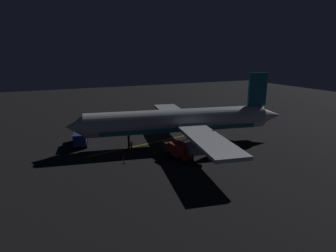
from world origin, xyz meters
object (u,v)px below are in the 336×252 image
(traffic_cone_near_left, at_px, (125,162))
(traffic_cone_near_right, at_px, (154,152))
(ground_crew_worker, at_px, (131,146))
(traffic_cone_far, at_px, (123,158))
(airliner, at_px, (182,121))
(baggage_truck, at_px, (80,138))
(catering_truck, at_px, (178,150))
(traffic_cone_under_wing, at_px, (116,150))

(traffic_cone_near_left, bearing_deg, traffic_cone_near_right, -69.15)
(ground_crew_worker, bearing_deg, traffic_cone_far, 143.91)
(airliner, xyz_separation_m, traffic_cone_near_right, (-2.80, 6.36, -3.82))
(baggage_truck, height_order, traffic_cone_far, baggage_truck)
(catering_truck, relative_size, traffic_cone_under_wing, 11.02)
(baggage_truck, bearing_deg, traffic_cone_near_right, -134.01)
(traffic_cone_near_left, relative_size, traffic_cone_under_wing, 1.00)
(traffic_cone_near_left, distance_m, traffic_cone_near_right, 5.84)
(airliner, relative_size, traffic_cone_near_right, 70.64)
(ground_crew_worker, xyz_separation_m, traffic_cone_near_left, (-4.71, 2.48, -0.64))
(traffic_cone_under_wing, distance_m, traffic_cone_far, 4.11)
(airliner, bearing_deg, traffic_cone_near_left, 112.45)
(catering_truck, bearing_deg, airliner, -31.72)
(baggage_truck, distance_m, traffic_cone_far, 11.25)
(catering_truck, relative_size, traffic_cone_near_right, 11.02)
(ground_crew_worker, height_order, traffic_cone_far, ground_crew_worker)
(traffic_cone_near_left, bearing_deg, airliner, -67.55)
(traffic_cone_near_left, xyz_separation_m, traffic_cone_under_wing, (5.79, -0.21, 0.00))
(ground_crew_worker, relative_size, traffic_cone_under_wing, 3.16)
(airliner, relative_size, traffic_cone_far, 70.64)
(ground_crew_worker, relative_size, traffic_cone_far, 3.16)
(catering_truck, distance_m, traffic_cone_under_wing, 10.52)
(baggage_truck, distance_m, ground_crew_worker, 10.01)
(airliner, xyz_separation_m, ground_crew_worker, (-0.18, 9.33, -3.18))
(ground_crew_worker, bearing_deg, traffic_cone_near_left, 152.17)
(baggage_truck, xyz_separation_m, traffic_cone_near_left, (-11.78, -4.59, -0.98))
(ground_crew_worker, bearing_deg, traffic_cone_near_right, -131.47)
(traffic_cone_near_left, height_order, traffic_cone_near_right, same)
(catering_truck, bearing_deg, ground_crew_worker, 44.90)
(catering_truck, height_order, traffic_cone_far, catering_truck)
(ground_crew_worker, relative_size, traffic_cone_near_left, 3.16)
(airliner, height_order, baggage_truck, airliner)
(airliner, distance_m, traffic_cone_far, 12.57)
(airliner, bearing_deg, baggage_truck, 67.19)
(ground_crew_worker, bearing_deg, traffic_cone_under_wing, 64.45)
(traffic_cone_near_left, relative_size, traffic_cone_far, 1.00)
(traffic_cone_under_wing, height_order, traffic_cone_far, same)
(ground_crew_worker, bearing_deg, baggage_truck, 44.98)
(airliner, height_order, traffic_cone_near_right, airliner)
(traffic_cone_under_wing, bearing_deg, catering_truck, -130.49)
(baggage_truck, relative_size, traffic_cone_far, 11.46)
(traffic_cone_near_left, bearing_deg, traffic_cone_under_wing, -2.08)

